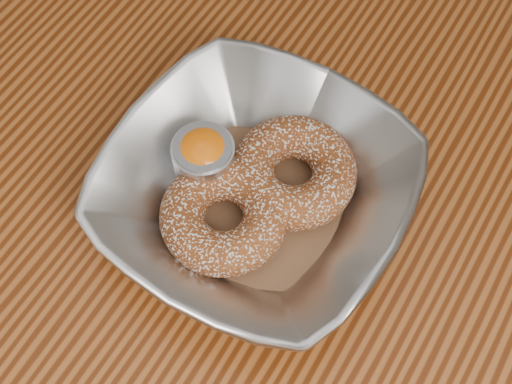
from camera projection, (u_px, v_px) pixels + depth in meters
The scene contains 6 objects.
table at pixel (319, 310), 0.64m from camera, with size 1.20×0.80×0.75m.
serving_bowl at pixel (256, 193), 0.56m from camera, with size 0.24×0.24×0.06m, color #B0B3B8.
parchment at pixel (256, 204), 0.57m from camera, with size 0.14×0.14×0.00m, color brown.
donut_back at pixel (293, 172), 0.57m from camera, with size 0.10×0.10×0.04m, color brown.
donut_front at pixel (224, 216), 0.55m from camera, with size 0.10×0.10×0.04m, color brown.
ramekin at pixel (204, 160), 0.56m from camera, with size 0.05×0.05×0.05m.
Camera 1 is at (0.06, -0.21, 1.27)m, focal length 50.00 mm.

